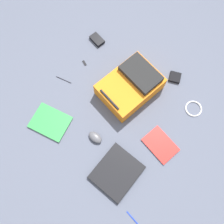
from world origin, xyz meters
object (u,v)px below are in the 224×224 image
Objects in this scene: cable_coil at (194,109)px; power_brick at (97,40)px; usb_stick at (84,63)px; pen_black at (64,80)px; earbud_pouch at (175,77)px; laptop at (117,172)px; backpack at (131,86)px; pen_blue at (134,220)px; book_red at (50,122)px; computer_mouse at (95,137)px; book_blue at (160,145)px.

cable_coil is 0.96m from power_brick.
pen_black is at bearing 175.95° from usb_stick.
earbud_pouch is (0.61, -0.64, 0.01)m from pen_black.
power_brick is at bearing 93.39° from cable_coil.
usb_stick is at bearing 59.15° from laptop.
backpack reaches higher than pen_blue.
usb_stick is (0.53, 0.16, -0.00)m from book_red.
power_brick is at bearing 103.46° from earbud_pouch.
laptop is at bearing -169.99° from earbud_pouch.
usb_stick is at bearing -4.05° from pen_black.
earbud_pouch reaches higher than cable_coil.
computer_mouse reaches higher than power_brick.
backpack reaches higher than laptop.
pen_black is 1.58× the size of earbud_pouch.
laptop is at bearing -107.14° from pen_black.
power_brick is 0.24m from usb_stick.
backpack is 3.94× the size of power_brick.
cable_coil is at bearing -86.61° from power_brick.
backpack reaches higher than book_blue.
computer_mouse reaches higher than book_red.
power_brick is 2.46× the size of usb_stick.
pen_black is at bearing 118.93° from cable_coil.
book_red is at bearing 84.70° from pen_blue.
computer_mouse reaches higher than pen_blue.
pen_black is (-0.29, 0.44, -0.08)m from backpack.
laptop is 6.79× the size of usb_stick.
backpack is at bearing -106.77° from power_brick.
backpack is 0.53m from power_brick.
earbud_pouch is at bearing -12.13° from computer_mouse.
earbud_pouch reaches higher than pen_blue.
earbud_pouch is (0.32, -0.19, -0.07)m from backpack.
book_blue is at bearing -82.75° from pen_black.
power_brick reaches higher than cable_coil.
backpack is 0.64m from laptop.
backpack is 9.71× the size of usb_stick.
book_blue is 2.01× the size of cable_coil.
book_blue is at bearing -59.26° from book_red.
laptop is 0.32m from pen_blue.
computer_mouse is at bearing -108.32° from pen_black.
power_brick is (0.75, 0.24, 0.01)m from book_red.
book_blue is at bearing -56.40° from computer_mouse.
pen_blue is 1.22m from usb_stick.
book_red reaches higher than cable_coil.
earbud_pouch reaches higher than book_red.
book_red is 0.55m from usb_stick.
book_red is 1.08m from cable_coil.
power_brick is (0.33, 0.95, 0.01)m from book_blue.
book_blue is 1.87× the size of pen_black.
earbud_pouch is 0.73m from usb_stick.
backpack is 4.31× the size of computer_mouse.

